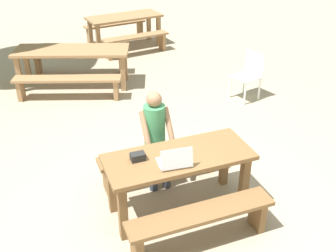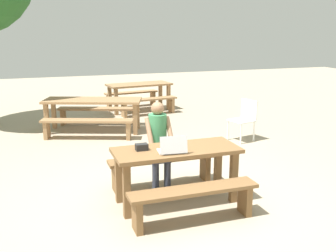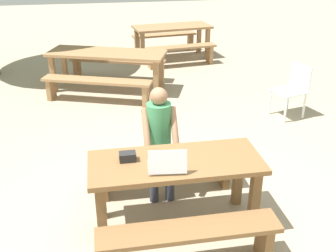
% 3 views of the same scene
% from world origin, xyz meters
% --- Properties ---
extents(ground_plane, '(30.00, 30.00, 0.00)m').
position_xyz_m(ground_plane, '(0.00, 0.00, 0.00)').
color(ground_plane, tan).
extents(picnic_table_front, '(1.67, 0.68, 0.76)m').
position_xyz_m(picnic_table_front, '(0.00, 0.00, 0.63)').
color(picnic_table_front, brown).
rests_on(picnic_table_front, ground).
extents(bench_near, '(1.61, 0.30, 0.44)m').
position_xyz_m(bench_near, '(0.00, -0.62, 0.33)').
color(bench_near, brown).
rests_on(bench_near, ground).
extents(bench_far, '(1.61, 0.30, 0.44)m').
position_xyz_m(bench_far, '(0.00, 0.62, 0.33)').
color(bench_far, brown).
rests_on(bench_far, ground).
extents(laptop, '(0.38, 0.31, 0.24)m').
position_xyz_m(laptop, '(-0.11, -0.16, 0.82)').
color(laptop, silver).
rests_on(laptop, picnic_table_front).
extents(small_pouch, '(0.16, 0.10, 0.09)m').
position_xyz_m(small_pouch, '(-0.45, 0.07, 0.80)').
color(small_pouch, black).
rests_on(small_pouch, picnic_table_front).
extents(person_seated, '(0.37, 0.39, 1.28)m').
position_xyz_m(person_seated, '(-0.07, 0.58, 0.73)').
color(person_seated, '#333847').
rests_on(person_seated, ground).
extents(plastic_chair, '(0.54, 0.54, 0.85)m').
position_xyz_m(plastic_chair, '(2.39, 2.41, 0.46)').
color(plastic_chair, white).
rests_on(plastic_chair, ground).
extents(picnic_table_mid, '(2.29, 1.43, 0.74)m').
position_xyz_m(picnic_table_mid, '(-0.51, 4.14, 0.64)').
color(picnic_table_mid, '#9E754C').
rests_on(picnic_table_mid, ground).
extents(bench_mid_south, '(1.93, 0.95, 0.42)m').
position_xyz_m(bench_mid_south, '(-0.72, 3.54, 0.33)').
color(bench_mid_south, '#9E754C').
rests_on(bench_mid_south, ground).
extents(bench_mid_north, '(1.93, 0.95, 0.42)m').
position_xyz_m(bench_mid_north, '(-0.29, 4.74, 0.33)').
color(bench_mid_north, '#9E754C').
rests_on(bench_mid_north, ground).
extents(picnic_table_rear, '(1.87, 0.98, 0.78)m').
position_xyz_m(picnic_table_rear, '(1.09, 6.08, 0.65)').
color(picnic_table_rear, '#9E754C').
rests_on(picnic_table_rear, ground).
extents(bench_rear_south, '(1.63, 0.51, 0.45)m').
position_xyz_m(bench_rear_south, '(1.17, 5.45, 0.33)').
color(bench_rear_south, '#9E754C').
rests_on(bench_rear_south, ground).
extents(bench_rear_north, '(1.63, 0.51, 0.45)m').
position_xyz_m(bench_rear_north, '(1.00, 6.71, 0.33)').
color(bench_rear_north, '#9E754C').
rests_on(bench_rear_north, ground).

